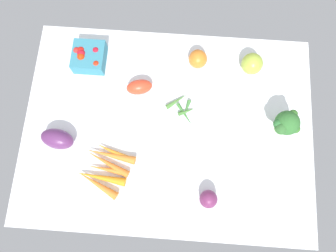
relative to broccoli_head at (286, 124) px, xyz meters
The scene contains 10 objects.
tablecloth 40.80cm from the broccoli_head, ahead, with size 104.00×76.00×2.00cm, color white.
broccoli_head is the anchor object (origin of this frame).
berry_basket 74.68cm from the broccoli_head, 17.16° to the right, with size 11.75×11.75×7.15cm.
okra_pile 36.20cm from the broccoli_head, ahead, with size 11.26×12.70×1.79cm.
roma_tomato 52.83cm from the broccoli_head, 12.75° to the right, with size 9.43×5.39×5.39cm, color #E74126.
heirloom_tomato_orange 39.05cm from the broccoli_head, 38.03° to the right, with size 6.94×6.94×6.94cm, color orange.
red_onion_center 36.46cm from the broccoli_head, 46.96° to the left, with size 6.03×6.03×6.03cm, color #702B58.
heirloom_tomato_green 25.76cm from the broccoli_head, 65.29° to the right, with size 7.90×7.90×7.90cm, color #9EB73D.
carrot_bunch 63.48cm from the broccoli_head, 16.90° to the left, with size 20.24×19.92×2.92cm.
eggplant 78.50cm from the broccoli_head, ahead, with size 11.64×6.85×6.85cm, color #5E2D61.
Camera 1 is at (-2.04, 28.53, 111.49)cm, focal length 33.58 mm.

